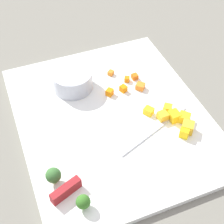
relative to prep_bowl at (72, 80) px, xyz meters
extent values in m
plane|color=slate|center=(0.11, 0.05, -0.03)|extent=(4.00, 4.00, 0.00)
cube|color=white|center=(0.11, 0.05, -0.03)|extent=(0.45, 0.38, 0.01)
cylinder|color=#B5BBC6|center=(0.00, 0.00, 0.00)|extent=(0.09, 0.09, 0.04)
cube|color=silver|center=(0.18, 0.11, -0.02)|extent=(0.08, 0.18, 0.00)
cube|color=maroon|center=(0.25, -0.09, -0.01)|extent=(0.03, 0.06, 0.02)
cube|color=orange|center=(-0.01, 0.09, -0.02)|extent=(0.02, 0.02, 0.01)
cube|color=orange|center=(0.03, 0.12, -0.02)|extent=(0.02, 0.02, 0.01)
cube|color=orange|center=(0.05, 0.10, -0.01)|extent=(0.02, 0.02, 0.01)
cube|color=orange|center=(0.02, 0.14, -0.02)|extent=(0.01, 0.01, 0.01)
cube|color=orange|center=(0.06, 0.14, -0.01)|extent=(0.02, 0.02, 0.01)
cube|color=orange|center=(0.05, 0.07, -0.01)|extent=(0.02, 0.02, 0.01)
cube|color=yellow|center=(0.17, 0.16, -0.01)|extent=(0.02, 0.02, 0.02)
cube|color=yellow|center=(0.13, 0.12, -0.01)|extent=(0.02, 0.02, 0.02)
cube|color=yellow|center=(0.20, 0.17, -0.01)|extent=(0.03, 0.03, 0.02)
cube|color=yellow|center=(0.16, 0.14, -0.01)|extent=(0.02, 0.02, 0.02)
cube|color=yellow|center=(0.21, 0.16, -0.01)|extent=(0.03, 0.03, 0.02)
cube|color=yellow|center=(0.14, 0.16, -0.01)|extent=(0.02, 0.02, 0.02)
cube|color=yellow|center=(0.18, 0.18, -0.01)|extent=(0.03, 0.03, 0.02)
cylinder|color=#90B556|center=(0.28, -0.07, -0.02)|extent=(0.01, 0.01, 0.01)
sphere|color=#356F24|center=(0.28, -0.07, 0.00)|extent=(0.02, 0.02, 0.02)
cylinder|color=#8BAC5F|center=(0.22, -0.10, -0.01)|extent=(0.01, 0.01, 0.01)
sphere|color=#386B31|center=(0.22, -0.10, 0.00)|extent=(0.03, 0.03, 0.03)
camera|label=1|loc=(0.55, -0.12, 0.49)|focal=54.45mm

